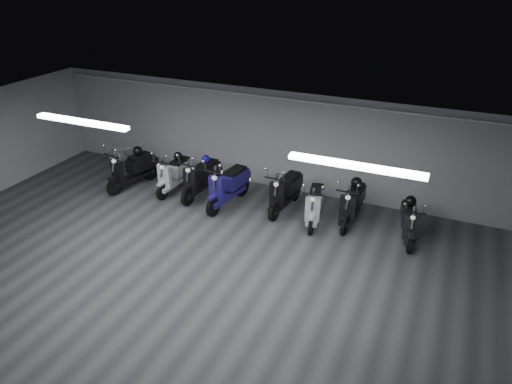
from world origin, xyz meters
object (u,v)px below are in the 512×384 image
at_px(helmet_2, 178,156).
at_px(scooter_8, 353,198).
at_px(helmet_0, 357,182).
at_px(scooter_0, 131,164).
at_px(scooter_5, 285,186).
at_px(helmet_3, 138,151).
at_px(helmet_4, 411,201).
at_px(scooter_9, 410,216).
at_px(scooter_2, 174,169).
at_px(bicycle, 127,154).
at_px(scooter_4, 228,180).
at_px(scooter_6, 315,199).
at_px(helmet_1, 206,159).
at_px(scooter_3, 201,172).

bearing_deg(helmet_2, scooter_8, -0.39).
bearing_deg(helmet_0, scooter_0, -173.17).
height_order(scooter_5, helmet_3, scooter_5).
xyz_separation_m(scooter_0, helmet_4, (7.53, 0.46, 0.18)).
relative_size(scooter_5, scooter_9, 1.14).
height_order(scooter_2, bicycle, scooter_2).
height_order(scooter_4, helmet_3, scooter_4).
bearing_deg(scooter_6, scooter_9, -8.06).
xyz_separation_m(helmet_0, helmet_4, (1.34, -0.29, -0.10)).
height_order(scooter_9, helmet_3, scooter_9).
height_order(scooter_6, helmet_1, scooter_6).
bearing_deg(helmet_1, bicycle, 176.00).
relative_size(scooter_5, helmet_4, 7.22).
bearing_deg(helmet_0, scooter_6, -144.46).
bearing_deg(helmet_1, scooter_5, -2.67).
height_order(scooter_0, bicycle, scooter_0).
height_order(scooter_4, scooter_6, scooter_4).
distance_m(scooter_3, scooter_4, 0.95).
xyz_separation_m(scooter_6, helmet_3, (-5.27, 0.13, 0.37)).
bearing_deg(helmet_1, helmet_0, 2.58).
bearing_deg(scooter_5, bicycle, -178.34).
distance_m(scooter_8, bicycle, 6.95).
height_order(scooter_0, helmet_3, scooter_0).
distance_m(scooter_0, scooter_9, 7.58).
xyz_separation_m(scooter_8, scooter_9, (1.39, -0.25, -0.07)).
distance_m(scooter_8, scooter_9, 1.41).
bearing_deg(scooter_8, scooter_3, -176.23).
bearing_deg(helmet_0, scooter_5, -170.36).
xyz_separation_m(scooter_0, scooter_9, (7.58, 0.23, -0.10)).
xyz_separation_m(helmet_1, helmet_2, (-0.86, -0.04, -0.04)).
bearing_deg(bicycle, scooter_6, -78.32).
height_order(scooter_0, helmet_2, scooter_0).
xyz_separation_m(scooter_0, scooter_4, (2.99, 0.09, 0.03)).
distance_m(scooter_2, helmet_2, 0.38).
relative_size(scooter_5, helmet_1, 8.22).
distance_m(scooter_0, helmet_4, 7.55).
xyz_separation_m(scooter_8, helmet_1, (-4.09, 0.07, 0.31)).
height_order(scooter_6, helmet_2, scooter_6).
bearing_deg(helmet_1, scooter_0, -165.11).
distance_m(scooter_2, scooter_4, 1.78).
xyz_separation_m(scooter_6, scooter_8, (0.85, 0.35, 0.04)).
bearing_deg(scooter_5, scooter_2, -171.76).
height_order(scooter_9, bicycle, bicycle).
distance_m(scooter_3, helmet_0, 4.16).
distance_m(helmet_0, helmet_2, 4.97).
height_order(scooter_6, scooter_8, scooter_8).
bearing_deg(scooter_8, scooter_9, -9.30).
bearing_deg(scooter_9, scooter_0, 169.77).
bearing_deg(helmet_4, scooter_6, -171.61).
relative_size(helmet_2, helmet_3, 0.89).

